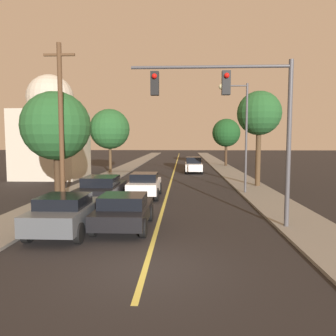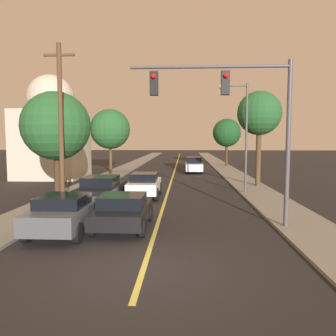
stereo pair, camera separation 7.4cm
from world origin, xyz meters
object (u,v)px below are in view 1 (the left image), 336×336
object	(u,v)px
car_near_lane_front	(124,210)
tree_left_near	(110,129)
tree_left_far	(56,126)
car_outer_lane_second	(102,190)
traffic_signal_mast	(237,107)
utility_pole_left	(61,122)
tree_right_far	(226,133)
streetlamp_right	(240,123)
car_outer_lane_front	(65,213)
tree_right_near	(259,114)
car_near_lane_second	(145,184)
car_far_oncoming	(194,165)
domed_building_left	(51,132)

from	to	relation	value
car_near_lane_front	tree_left_near	world-z (taller)	tree_left_near
tree_left_near	tree_left_far	xyz separation A→B (m)	(0.13, -14.69, -0.29)
car_outer_lane_second	traffic_signal_mast	size ratio (longest dim) A/B	0.69
utility_pole_left	tree_right_far	world-z (taller)	utility_pole_left
streetlamp_right	tree_left_far	distance (m)	11.26
car_outer_lane_second	traffic_signal_mast	world-z (taller)	traffic_signal_mast
car_outer_lane_second	streetlamp_right	xyz separation A→B (m)	(7.97, 3.83, 3.76)
car_near_lane_front	car_outer_lane_front	bearing A→B (deg)	-159.62
tree_right_near	tree_right_far	world-z (taller)	tree_right_near
car_near_lane_second	tree_right_far	xyz separation A→B (m)	(7.88, 23.20, 3.57)
streetlamp_right	tree_right_far	distance (m)	21.74
car_outer_lane_front	car_far_oncoming	distance (m)	23.25
car_outer_lane_front	tree_left_near	size ratio (longest dim) A/B	0.60
tree_left_far	tree_right_near	xyz separation A→B (m)	(12.95, 5.20, 1.07)
utility_pole_left	tree_left_far	bearing A→B (deg)	117.12
streetlamp_right	traffic_signal_mast	bearing A→B (deg)	-100.23
car_near_lane_second	tree_right_far	world-z (taller)	tree_right_far
car_near_lane_second	car_far_oncoming	world-z (taller)	car_far_oncoming
streetlamp_right	tree_right_near	world-z (taller)	streetlamp_right
car_outer_lane_second	domed_building_left	xyz separation A→B (m)	(-7.60, 12.06, 3.38)
streetlamp_right	tree_right_far	bearing A→B (deg)	84.80
traffic_signal_mast	car_far_oncoming	bearing A→B (deg)	92.61
tree_left_near	domed_building_left	size ratio (longest dim) A/B	0.70
car_outer_lane_front	car_far_oncoming	xyz separation A→B (m)	(5.48, 22.60, 0.04)
utility_pole_left	tree_right_near	world-z (taller)	utility_pole_left
traffic_signal_mast	tree_right_far	xyz separation A→B (m)	(3.47, 29.98, -0.39)
utility_pole_left	tree_right_far	xyz separation A→B (m)	(11.85, 26.09, -0.05)
car_far_oncoming	utility_pole_left	bearing A→B (deg)	67.36
car_outer_lane_front	utility_pole_left	distance (m)	6.38
utility_pole_left	traffic_signal_mast	bearing A→B (deg)	-24.92
utility_pole_left	tree_left_far	size ratio (longest dim) A/B	1.33
car_near_lane_front	car_far_oncoming	xyz separation A→B (m)	(3.42, 21.83, 0.10)
streetlamp_right	domed_building_left	distance (m)	17.61
traffic_signal_mast	utility_pole_left	size ratio (longest dim) A/B	0.77
tree_left_near	tree_right_near	distance (m)	16.18
tree_left_near	domed_building_left	distance (m)	6.17
tree_right_far	tree_right_near	bearing A→B (deg)	-90.20
car_outer_lane_front	traffic_signal_mast	distance (m)	7.65
car_outer_lane_front	tree_left_near	world-z (taller)	tree_left_near
streetlamp_right	utility_pole_left	distance (m)	10.83
traffic_signal_mast	utility_pole_left	bearing A→B (deg)	155.08
car_outer_lane_front	car_near_lane_second	bearing A→B (deg)	75.12
streetlamp_right	domed_building_left	xyz separation A→B (m)	(-15.57, 8.22, -0.38)
streetlamp_right	car_far_oncoming	bearing A→B (deg)	100.60
tree_left_near	car_outer_lane_front	bearing A→B (deg)	-81.64
car_outer_lane_second	car_far_oncoming	bearing A→B (deg)	72.26
car_near_lane_front	streetlamp_right	world-z (taller)	streetlamp_right
utility_pole_left	car_near_lane_second	bearing A→B (deg)	35.95
domed_building_left	streetlamp_right	bearing A→B (deg)	-27.85
car_near_lane_second	traffic_signal_mast	bearing A→B (deg)	-56.97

